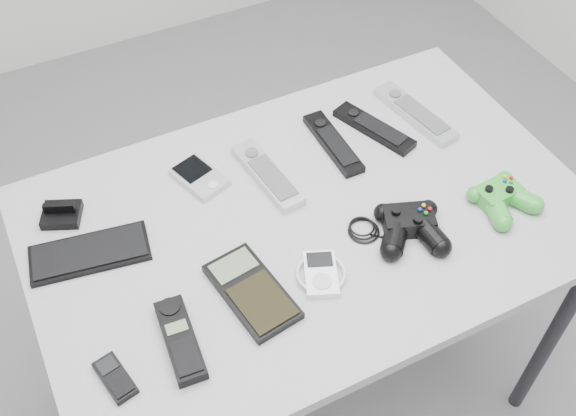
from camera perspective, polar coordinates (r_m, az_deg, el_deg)
name	(u,v)px	position (r m, az deg, el deg)	size (l,w,h in m)	color
floor	(259,372)	(2.01, -2.50, -13.72)	(3.50, 3.50, 0.00)	slate
desk	(310,235)	(1.41, 1.84, -2.32)	(1.12, 0.72, 0.75)	gray
pda_keyboard	(90,253)	(1.35, -16.44, -3.65)	(0.23, 0.10, 0.01)	black
dock_bracket	(60,211)	(1.42, -18.71, -0.26)	(0.07, 0.07, 0.04)	black
pda	(199,177)	(1.43, -7.50, 2.66)	(0.08, 0.12, 0.02)	#BBBBC3
remote_silver_a	(267,174)	(1.42, -1.75, 2.89)	(0.05, 0.21, 0.02)	#BBBBC3
remote_black_a	(333,143)	(1.50, 3.84, 5.54)	(0.05, 0.20, 0.02)	black
remote_black_b	(374,128)	(1.54, 7.29, 6.76)	(0.05, 0.20, 0.02)	black
remote_silver_b	(415,113)	(1.59, 10.69, 7.94)	(0.05, 0.23, 0.02)	#B4B5BB
mobile_phone	(115,378)	(1.19, -14.43, -13.74)	(0.04, 0.09, 0.02)	black
cordless_handset	(180,339)	(1.20, -9.11, -10.93)	(0.05, 0.17, 0.03)	black
calculator	(252,291)	(1.24, -3.08, -7.03)	(0.10, 0.19, 0.02)	black
mp3_player	(321,273)	(1.26, 2.80, -5.55)	(0.09, 0.10, 0.02)	white
controller_black	(410,225)	(1.33, 10.30, -1.43)	(0.24, 0.15, 0.05)	black
controller_green	(502,196)	(1.43, 17.69, 0.94)	(0.12, 0.13, 0.04)	#279229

